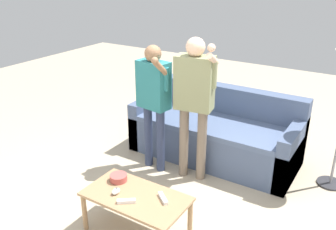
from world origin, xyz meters
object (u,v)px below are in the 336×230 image
(coffee_table, at_px, (136,200))
(player_center, at_px, (194,94))
(game_remote_nunchuk, at_px, (116,191))
(game_remote_wand_near, at_px, (163,198))
(player_left, at_px, (154,94))
(game_remote_wand_far, at_px, (126,201))
(couch, at_px, (215,133))
(snack_bowl, at_px, (118,178))

(coffee_table, bearing_deg, player_center, 91.87)
(game_remote_nunchuk, distance_m, game_remote_wand_near, 0.42)
(player_left, distance_m, game_remote_wand_near, 1.30)
(game_remote_wand_near, distance_m, game_remote_wand_far, 0.31)
(couch, distance_m, game_remote_wand_near, 1.61)
(couch, xyz_separation_m, snack_bowl, (-0.24, -1.56, 0.12))
(snack_bowl, xyz_separation_m, game_remote_nunchuk, (0.11, -0.17, -0.01))
(snack_bowl, distance_m, player_left, 1.07)
(game_remote_wand_far, bearing_deg, game_remote_nunchuk, 160.87)
(coffee_table, distance_m, game_remote_nunchuk, 0.19)
(couch, distance_m, player_left, 1.00)
(snack_bowl, bearing_deg, player_left, 104.07)
(game_remote_wand_near, height_order, game_remote_wand_far, same)
(game_remote_nunchuk, xyz_separation_m, game_remote_wand_near, (0.39, 0.14, -0.01))
(coffee_table, relative_size, snack_bowl, 5.73)
(player_left, bearing_deg, game_remote_wand_near, -52.28)
(couch, relative_size, snack_bowl, 12.65)
(game_remote_nunchuk, relative_size, game_remote_wand_far, 0.61)
(snack_bowl, relative_size, game_remote_wand_far, 1.09)
(coffee_table, xyz_separation_m, game_remote_wand_near, (0.23, 0.07, 0.07))
(couch, bearing_deg, snack_bowl, -98.89)
(snack_bowl, relative_size, game_remote_nunchuk, 1.80)
(coffee_table, xyz_separation_m, game_remote_wand_far, (-0.00, -0.12, 0.07))
(game_remote_nunchuk, distance_m, player_left, 1.24)
(player_center, bearing_deg, snack_bowl, -103.50)
(snack_bowl, height_order, game_remote_wand_near, snack_bowl)
(snack_bowl, relative_size, player_center, 0.10)
(couch, relative_size, game_remote_wand_far, 13.85)
(snack_bowl, bearing_deg, couch, 81.11)
(coffee_table, height_order, player_center, player_center)
(player_left, distance_m, player_center, 0.48)
(player_center, xyz_separation_m, game_remote_wand_far, (0.03, -1.21, -0.58))
(snack_bowl, distance_m, game_remote_nunchuk, 0.20)
(game_remote_wand_near, bearing_deg, game_remote_nunchuk, -160.04)
(player_center, height_order, game_remote_wand_near, player_center)
(coffee_table, relative_size, player_center, 0.58)
(couch, distance_m, coffee_table, 1.66)
(couch, xyz_separation_m, game_remote_wand_near, (0.26, -1.59, 0.11))
(game_remote_nunchuk, bearing_deg, coffee_table, 23.67)
(couch, height_order, player_center, player_center)
(snack_bowl, relative_size, player_left, 0.11)
(game_remote_wand_near, xyz_separation_m, game_remote_wand_far, (-0.24, -0.20, 0.00))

